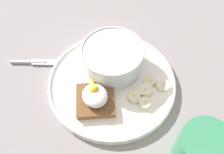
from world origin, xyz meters
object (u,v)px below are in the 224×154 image
(banana_slice_left, at_px, (145,103))
(banana_slice_back, at_px, (150,81))
(oatmeal_bowl, at_px, (112,57))
(banana_slice_front, at_px, (145,90))
(coffee_mug, at_px, (202,150))
(knife, at_px, (35,62))
(banana_slice_inner, at_px, (163,86))
(banana_slice_right, at_px, (134,97))
(poached_egg, at_px, (95,95))
(toast_slice, at_px, (95,100))

(banana_slice_left, relative_size, banana_slice_back, 0.80)
(oatmeal_bowl, xyz_separation_m, banana_slice_left, (-0.13, -0.00, -0.03))
(banana_slice_front, bearing_deg, oatmeal_bowl, 12.59)
(coffee_mug, distance_m, knife, 0.43)
(banana_slice_inner, bearing_deg, banana_slice_left, 102.50)
(coffee_mug, bearing_deg, banana_slice_back, -8.34)
(banana_slice_front, xyz_separation_m, banana_slice_inner, (-0.01, -0.04, 0.00))
(banana_slice_right, height_order, banana_slice_inner, banana_slice_right)
(banana_slice_right, xyz_separation_m, knife, (0.22, 0.15, -0.01))
(coffee_mug, bearing_deg, oatmeal_bowl, 4.08)
(poached_egg, xyz_separation_m, banana_slice_front, (-0.04, -0.11, -0.02))
(banana_slice_back, relative_size, coffee_mug, 0.42)
(oatmeal_bowl, bearing_deg, knife, 53.30)
(banana_slice_back, relative_size, knife, 0.36)
(oatmeal_bowl, bearing_deg, coffee_mug, -175.92)
(banana_slice_right, bearing_deg, oatmeal_bowl, -4.89)
(banana_slice_front, bearing_deg, coffee_mug, 178.91)
(coffee_mug, height_order, knife, coffee_mug)
(oatmeal_bowl, xyz_separation_m, poached_egg, (-0.06, 0.08, -0.00))
(banana_slice_right, bearing_deg, toast_slice, 63.49)
(banana_slice_right, bearing_deg, banana_slice_inner, -98.57)
(banana_slice_back, bearing_deg, poached_egg, 79.12)
(toast_slice, relative_size, coffee_mug, 1.18)
(toast_slice, xyz_separation_m, banana_slice_front, (-0.04, -0.11, -0.00))
(toast_slice, xyz_separation_m, poached_egg, (0.00, -0.00, 0.02))
(toast_slice, height_order, banana_slice_front, toast_slice)
(banana_slice_back, xyz_separation_m, knife, (0.20, 0.20, -0.01))
(banana_slice_left, xyz_separation_m, banana_slice_back, (0.04, -0.04, -0.00))
(banana_slice_left, bearing_deg, banana_slice_inner, -77.50)
(banana_slice_left, height_order, banana_slice_back, banana_slice_left)
(oatmeal_bowl, relative_size, banana_slice_front, 3.91)
(banana_slice_inner, bearing_deg, knife, 43.70)
(banana_slice_back, xyz_separation_m, banana_slice_inner, (-0.03, -0.02, 0.00))
(banana_slice_back, distance_m, banana_slice_inner, 0.03)
(toast_slice, distance_m, poached_egg, 0.02)
(toast_slice, distance_m, banana_slice_front, 0.11)
(oatmeal_bowl, height_order, banana_slice_front, oatmeal_bowl)
(banana_slice_inner, bearing_deg, toast_slice, 71.78)
(poached_egg, xyz_separation_m, banana_slice_back, (-0.03, -0.13, -0.02))
(banana_slice_right, relative_size, banana_slice_inner, 1.14)
(toast_slice, distance_m, coffee_mug, 0.23)
(poached_egg, bearing_deg, oatmeal_bowl, -53.48)
(poached_egg, height_order, banana_slice_inner, poached_egg)
(banana_slice_front, height_order, banana_slice_back, banana_slice_front)
(banana_slice_front, bearing_deg, banana_slice_inner, -106.93)
(banana_slice_left, xyz_separation_m, knife, (0.24, 0.16, -0.01))
(toast_slice, xyz_separation_m, knife, (0.18, 0.07, -0.01))
(banana_slice_front, xyz_separation_m, knife, (0.22, 0.18, -0.01))
(poached_egg, height_order, knife, poached_egg)
(toast_slice, xyz_separation_m, coffee_mug, (-0.21, -0.10, 0.03))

